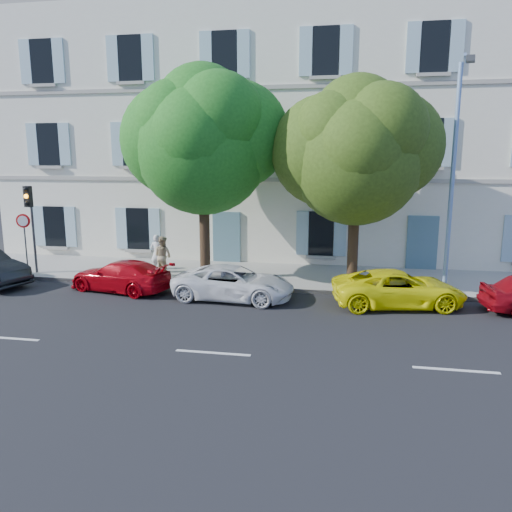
% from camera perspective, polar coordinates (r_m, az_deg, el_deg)
% --- Properties ---
extents(ground, '(90.00, 90.00, 0.00)m').
position_cam_1_polar(ground, '(16.92, -1.38, -5.96)').
color(ground, black).
extents(sidewalk, '(36.00, 4.50, 0.15)m').
position_cam_1_polar(sidewalk, '(21.12, 1.06, -2.24)').
color(sidewalk, '#A09E96').
rests_on(sidewalk, ground).
extents(kerb, '(36.00, 0.16, 0.16)m').
position_cam_1_polar(kerb, '(19.04, 0.01, -3.73)').
color(kerb, '#9E998E').
rests_on(kerb, ground).
extents(building, '(28.00, 7.00, 12.00)m').
position_cam_1_polar(building, '(26.25, 3.19, 13.42)').
color(building, white).
rests_on(building, ground).
extents(car_red_coupe, '(4.30, 2.51, 1.17)m').
position_cam_1_polar(car_red_coupe, '(19.57, -15.21, -2.20)').
color(car_red_coupe, '#AD040F').
rests_on(car_red_coupe, ground).
extents(car_white_coupe, '(4.42, 2.24, 1.20)m').
position_cam_1_polar(car_white_coupe, '(17.80, -2.58, -3.09)').
color(car_white_coupe, white).
rests_on(car_white_coupe, ground).
extents(car_yellow_supercar, '(4.73, 2.82, 1.23)m').
position_cam_1_polar(car_yellow_supercar, '(17.64, 15.97, -3.60)').
color(car_yellow_supercar, '#F8F10A').
rests_on(car_yellow_supercar, ground).
extents(tree_left, '(5.22, 5.22, 8.10)m').
position_cam_1_polar(tree_left, '(19.80, -6.09, 12.23)').
color(tree_left, '#3A2819').
rests_on(tree_left, sidewalk).
extents(tree_right, '(4.85, 4.85, 7.47)m').
position_cam_1_polar(tree_right, '(18.69, 11.39, 10.84)').
color(tree_right, '#3A2819').
rests_on(tree_right, sidewalk).
extents(traffic_light, '(0.31, 0.42, 3.68)m').
position_cam_1_polar(traffic_light, '(22.85, -24.42, 4.75)').
color(traffic_light, '#383A3D').
rests_on(traffic_light, sidewalk).
extents(road_sign, '(0.58, 0.15, 2.54)m').
position_cam_1_polar(road_sign, '(22.99, -24.97, 2.64)').
color(road_sign, '#383A3D').
rests_on(road_sign, sidewalk).
extents(street_lamp, '(0.43, 1.72, 8.02)m').
position_cam_1_polar(street_lamp, '(18.77, 21.72, 9.53)').
color(street_lamp, '#7293BF').
rests_on(street_lamp, sidewalk).
extents(pedestrian_a, '(0.62, 0.44, 1.63)m').
position_cam_1_polar(pedestrian_a, '(21.64, -11.23, 0.29)').
color(pedestrian_a, silver).
rests_on(pedestrian_a, sidewalk).
extents(pedestrian_b, '(0.97, 0.86, 1.65)m').
position_cam_1_polar(pedestrian_b, '(21.03, -10.62, 0.01)').
color(pedestrian_b, tan).
rests_on(pedestrian_b, sidewalk).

